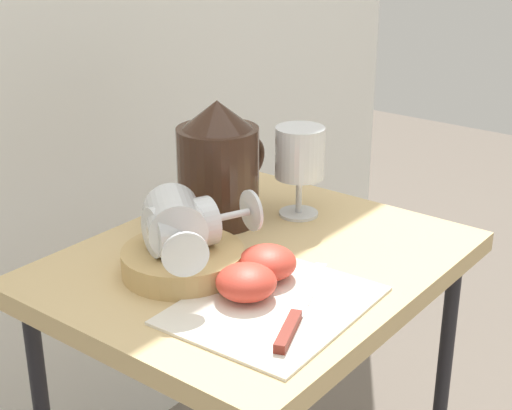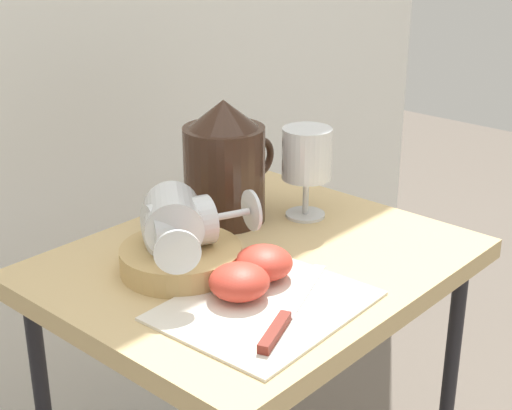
% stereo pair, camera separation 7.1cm
% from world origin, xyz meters
% --- Properties ---
extents(table, '(0.59, 0.48, 0.66)m').
position_xyz_m(table, '(0.00, 0.00, 0.60)').
color(table, tan).
rests_on(table, ground_plane).
extents(linen_napkin, '(0.26, 0.22, 0.00)m').
position_xyz_m(linen_napkin, '(-0.10, -0.11, 0.66)').
color(linen_napkin, silver).
rests_on(linen_napkin, table).
extents(basket_tray, '(0.17, 0.17, 0.03)m').
position_xyz_m(basket_tray, '(-0.10, 0.05, 0.68)').
color(basket_tray, tan).
rests_on(basket_tray, table).
extents(pitcher, '(0.18, 0.13, 0.20)m').
position_xyz_m(pitcher, '(0.07, 0.13, 0.74)').
color(pitcher, '#382319').
rests_on(pitcher, table).
extents(wine_glass_upright, '(0.08, 0.08, 0.15)m').
position_xyz_m(wine_glass_upright, '(0.17, 0.04, 0.76)').
color(wine_glass_upright, silver).
rests_on(wine_glass_upright, table).
extents(wine_glass_tipped_near, '(0.15, 0.16, 0.08)m').
position_xyz_m(wine_glass_tipped_near, '(-0.11, 0.06, 0.74)').
color(wine_glass_tipped_near, silver).
rests_on(wine_glass_tipped_near, basket_tray).
extents(wine_glass_tipped_far, '(0.17, 0.12, 0.07)m').
position_xyz_m(wine_glass_tipped_far, '(-0.10, 0.05, 0.73)').
color(wine_glass_tipped_far, silver).
rests_on(wine_glass_tipped_far, basket_tray).
extents(apple_half_left, '(0.08, 0.08, 0.04)m').
position_xyz_m(apple_half_left, '(-0.11, -0.07, 0.69)').
color(apple_half_left, '#CC3D2D').
rests_on(apple_half_left, linen_napkin).
extents(apple_half_right, '(0.08, 0.08, 0.04)m').
position_xyz_m(apple_half_right, '(-0.05, -0.06, 0.69)').
color(apple_half_right, '#CC3D2D').
rests_on(apple_half_right, linen_napkin).
extents(knife, '(0.23, 0.10, 0.01)m').
position_xyz_m(knife, '(-0.12, -0.15, 0.67)').
color(knife, silver).
rests_on(knife, linen_napkin).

